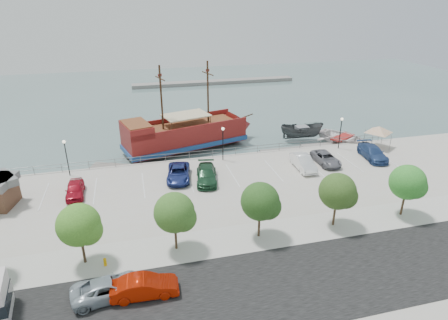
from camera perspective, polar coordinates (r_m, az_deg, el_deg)
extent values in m
plane|color=#4E6865|center=(41.48, 2.02, -4.74)|extent=(160.00, 160.00, 0.00)
cube|color=black|center=(28.59, 11.40, -17.72)|extent=(100.00, 8.00, 0.04)
cube|color=#B4B0A7|center=(32.88, 6.96, -11.17)|extent=(100.00, 4.00, 0.05)
cylinder|color=slate|center=(47.49, -0.55, 1.67)|extent=(50.00, 0.06, 0.06)
cylinder|color=slate|center=(47.64, -0.54, 1.22)|extent=(50.00, 0.06, 0.06)
cube|color=gray|center=(94.29, -1.44, 11.77)|extent=(40.00, 3.00, 0.80)
cube|color=maroon|center=(52.38, -5.91, 3.71)|extent=(17.49, 9.52, 2.71)
cube|color=navy|center=(52.69, -5.87, 2.81)|extent=(17.87, 9.91, 0.63)
cone|color=maroon|center=(56.48, 2.63, 5.30)|extent=(4.56, 5.72, 5.01)
cube|color=maroon|center=(49.53, -13.20, 4.58)|extent=(4.42, 5.87, 1.46)
cube|color=brown|center=(49.29, -13.28, 5.44)|extent=(4.11, 5.41, 0.13)
cube|color=brown|center=(52.12, -5.45, 5.27)|extent=(14.30, 8.07, 0.16)
cube|color=maroon|center=(54.03, -7.09, 6.21)|extent=(16.14, 4.70, 0.73)
cube|color=maroon|center=(49.66, -4.80, 4.74)|extent=(16.14, 4.70, 0.73)
cylinder|color=#382111|center=(52.28, -2.47, 10.23)|extent=(0.31, 0.31, 8.56)
cylinder|color=#382111|center=(49.63, -9.52, 9.20)|extent=(0.31, 0.31, 8.56)
cylinder|color=#382111|center=(51.75, -2.52, 13.04)|extent=(0.98, 3.05, 0.15)
cylinder|color=#382111|center=(49.06, -9.72, 12.15)|extent=(0.98, 3.05, 0.15)
cube|color=beige|center=(51.55, -5.83, 6.81)|extent=(6.90, 5.45, 0.13)
cylinder|color=#382111|center=(56.48, 3.29, 6.62)|extent=(2.55, 0.86, 0.62)
imported|color=#414446|center=(56.63, 11.73, 4.06)|extent=(6.66, 3.68, 2.44)
imported|color=silver|center=(56.85, 17.59, 3.02)|extent=(8.25, 9.10, 1.55)
cube|color=slate|center=(48.39, -15.94, -1.13)|extent=(6.74, 4.17, 0.37)
cube|color=slate|center=(52.17, 9.06, 1.34)|extent=(6.42, 1.91, 0.37)
cube|color=gray|center=(55.03, 15.49, 1.97)|extent=(7.42, 2.48, 0.42)
cylinder|color=slate|center=(55.04, 20.62, 3.36)|extent=(0.08, 0.08, 2.11)
cylinder|color=slate|center=(56.05, 22.98, 3.34)|extent=(0.08, 0.08, 2.11)
cylinder|color=slate|center=(52.89, 21.59, 2.42)|extent=(0.08, 0.08, 2.11)
cylinder|color=slate|center=(53.95, 24.02, 2.41)|extent=(0.08, 0.08, 2.11)
pyramid|color=silver|center=(53.89, 22.61, 4.75)|extent=(4.78, 4.78, 0.86)
imported|color=#96A3AC|center=(27.71, -17.10, -18.15)|extent=(5.22, 2.96, 1.37)
imported|color=#B01A03|center=(27.14, -11.99, -18.36)|extent=(4.61, 1.79, 1.50)
cylinder|color=#F0A706|center=(30.57, -17.65, -14.69)|extent=(0.23, 0.23, 0.58)
sphere|color=#F0A706|center=(30.38, -17.72, -14.23)|extent=(0.25, 0.25, 0.25)
cylinder|color=black|center=(45.39, -22.79, 0.10)|extent=(0.12, 0.12, 4.00)
sphere|color=#FFF2CC|center=(44.67, -23.21, 2.57)|extent=(0.36, 0.36, 0.36)
cylinder|color=black|center=(45.93, -0.17, 2.30)|extent=(0.12, 0.12, 4.00)
sphere|color=#FFF2CC|center=(45.21, -0.17, 4.78)|extent=(0.36, 0.36, 0.36)
cylinder|color=black|center=(51.93, 17.26, 3.76)|extent=(0.12, 0.12, 4.00)
sphere|color=#FFF2CC|center=(51.30, 17.54, 5.97)|extent=(0.36, 0.36, 0.36)
cylinder|color=#473321|center=(30.92, -20.64, -12.79)|extent=(0.20, 0.20, 2.20)
sphere|color=#3E7422|center=(29.68, -21.28, -9.19)|extent=(3.20, 3.20, 3.20)
sphere|color=#3E7422|center=(29.55, -20.06, -10.06)|extent=(2.20, 2.20, 2.20)
cylinder|color=#473321|center=(30.67, -7.36, -11.59)|extent=(0.20, 0.20, 2.20)
sphere|color=#335B20|center=(29.41, -7.59, -7.92)|extent=(3.20, 3.20, 3.20)
sphere|color=#335B20|center=(29.42, -6.30, -8.75)|extent=(2.20, 2.20, 2.20)
cylinder|color=#473321|center=(31.97, 5.36, -9.86)|extent=(0.20, 0.20, 2.20)
sphere|color=#244719|center=(30.77, 5.52, -6.28)|extent=(3.20, 3.20, 3.20)
sphere|color=#244719|center=(30.92, 6.73, -7.04)|extent=(2.20, 2.20, 2.20)
cylinder|color=#473321|center=(34.68, 16.45, -7.94)|extent=(0.20, 0.20, 2.20)
sphere|color=#2E4A1B|center=(33.57, 16.90, -4.58)|extent=(3.20, 3.20, 3.20)
sphere|color=#2E4A1B|center=(33.83, 17.95, -5.27)|extent=(2.20, 2.20, 2.20)
cylinder|color=#473321|center=(38.48, 25.57, -6.12)|extent=(0.20, 0.20, 2.20)
sphere|color=#2C7526|center=(37.48, 26.18, -3.05)|extent=(3.20, 3.20, 3.20)
sphere|color=#2C7526|center=(37.83, 27.05, -3.67)|extent=(2.20, 2.20, 2.20)
imported|color=#A60F21|center=(41.06, -21.76, -4.16)|extent=(1.85, 4.30, 1.45)
imported|color=navy|center=(41.84, -6.94, -1.98)|extent=(3.32, 5.65, 1.48)
imported|color=#1D462B|center=(41.11, -2.68, -2.25)|extent=(3.12, 5.65, 1.55)
imported|color=white|center=(45.00, 11.98, -0.36)|extent=(1.87, 4.93, 1.61)
imported|color=slate|center=(47.11, 15.26, 0.24)|extent=(2.23, 4.83, 1.34)
imported|color=navy|center=(50.44, 21.70, 1.07)|extent=(2.96, 5.72, 1.58)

